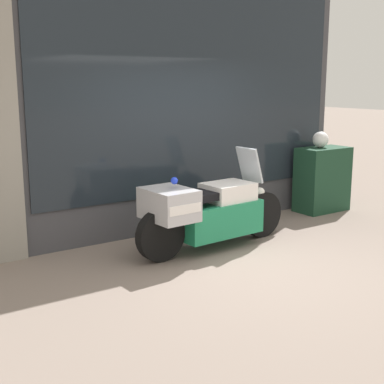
{
  "coord_description": "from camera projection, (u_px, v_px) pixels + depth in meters",
  "views": [
    {
      "loc": [
        -4.04,
        -4.62,
        2.17
      ],
      "look_at": [
        0.01,
        1.3,
        0.67
      ],
      "focal_mm": 50.0,
      "sensor_mm": 36.0,
      "label": 1
    }
  ],
  "objects": [
    {
      "name": "window_display",
      "position": [
        187.0,
        195.0,
        8.19
      ],
      "size": [
        4.83,
        0.3,
        1.81
      ],
      "color": "slate",
      "rests_on": "ground"
    },
    {
      "name": "white_helmet",
      "position": [
        321.0,
        140.0,
        8.82
      ],
      "size": [
        0.27,
        0.27,
        0.27
      ],
      "primitive_type": "sphere",
      "color": "white",
      "rests_on": "utility_cabinet"
    },
    {
      "name": "paramedic_motorcycle",
      "position": [
        207.0,
        211.0,
        6.88
      ],
      "size": [
        2.37,
        0.71,
        1.29
      ],
      "rotation": [
        0.0,
        0.0,
        0.06
      ],
      "color": "black",
      "rests_on": "ground"
    },
    {
      "name": "ground_plane",
      "position": [
        253.0,
        265.0,
        6.41
      ],
      "size": [
        60.0,
        60.0,
        0.0
      ],
      "primitive_type": "plane",
      "color": "gray"
    },
    {
      "name": "shop_building",
      "position": [
        137.0,
        90.0,
        7.36
      ],
      "size": [
        6.27,
        0.55,
        4.07
      ],
      "color": "#424247",
      "rests_on": "ground"
    },
    {
      "name": "utility_cabinet",
      "position": [
        322.0,
        179.0,
        8.96
      ],
      "size": [
        0.9,
        0.49,
        1.07
      ],
      "primitive_type": "cube",
      "color": "#193D28",
      "rests_on": "ground"
    }
  ]
}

